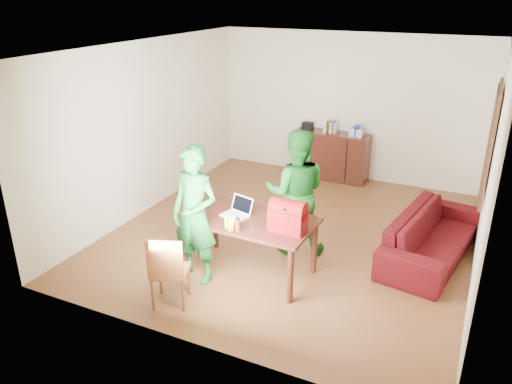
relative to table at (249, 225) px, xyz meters
The scene contains 10 objects.
room 1.52m from the table, 84.94° to the left, with size 5.20×5.70×2.90m.
table is the anchor object (origin of this frame).
chair 1.20m from the table, 117.37° to the right, with size 0.52×0.51×0.90m.
person_near 0.70m from the table, 143.05° to the right, with size 0.64×0.42×1.74m, color #13571F.
person_far 0.88m from the table, 68.85° to the left, with size 0.85×0.66×1.74m, color #135517.
laptop 0.24m from the table, behind, with size 0.37×0.30×0.23m.
bananas 0.42m from the table, 99.38° to the right, with size 0.17×0.11×0.06m, color gold, non-canonical shape.
bottle 0.42m from the table, 84.79° to the right, with size 0.06×0.06×0.18m, color #551D13.
red_bag 0.62m from the table, 11.37° to the right, with size 0.42×0.25×0.31m, color maroon.
sofa 2.52m from the table, 34.45° to the left, with size 2.13×0.83×0.62m, color #3B070B.
Camera 1 is at (2.35, -6.26, 3.43)m, focal length 35.00 mm.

